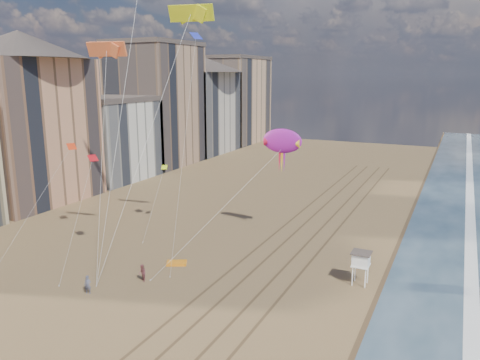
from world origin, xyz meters
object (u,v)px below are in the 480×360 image
(kite_flyer_a, at_px, (88,285))
(show_kite, at_px, (282,141))
(grounded_kite, at_px, (177,263))
(lifeguard_stand, at_px, (361,260))
(kite_flyer_b, at_px, (142,273))

(kite_flyer_a, bearing_deg, show_kite, 42.38)
(kite_flyer_a, bearing_deg, grounded_kite, 47.28)
(lifeguard_stand, distance_m, kite_flyer_a, 27.86)
(lifeguard_stand, height_order, grounded_kite, lifeguard_stand)
(show_kite, bearing_deg, kite_flyer_a, -115.98)
(show_kite, height_order, kite_flyer_b, show_kite)
(grounded_kite, distance_m, kite_flyer_b, 5.57)
(show_kite, bearing_deg, grounded_kite, -119.38)
(show_kite, relative_size, kite_flyer_a, 12.39)
(kite_flyer_b, bearing_deg, lifeguard_stand, 59.64)
(grounded_kite, relative_size, kite_flyer_b, 1.22)
(kite_flyer_a, height_order, kite_flyer_b, kite_flyer_a)
(kite_flyer_b, bearing_deg, kite_flyer_a, -88.71)
(lifeguard_stand, bearing_deg, kite_flyer_b, -156.19)
(grounded_kite, xyz_separation_m, kite_flyer_b, (-0.70, -5.47, 0.81))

